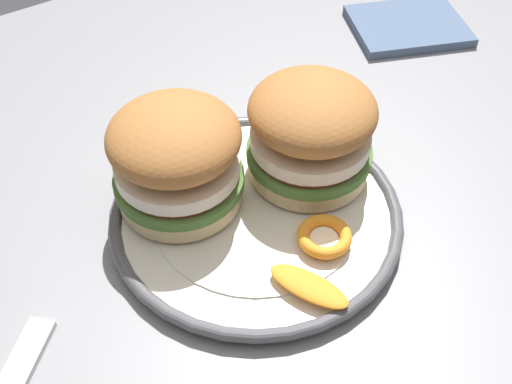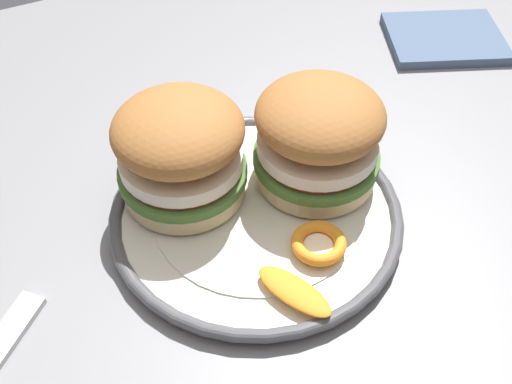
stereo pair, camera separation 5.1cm
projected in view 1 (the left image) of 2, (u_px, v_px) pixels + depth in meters
name	position (u px, v px, depth m)	size (l,w,h in m)	color
dining_table	(204.00, 264.00, 0.67)	(1.36, 0.90, 0.70)	gray
dinner_plate	(256.00, 215.00, 0.59)	(0.27, 0.27, 0.02)	silver
sandwich_half_left	(176.00, 157.00, 0.55)	(0.15, 0.15, 0.10)	beige
sandwich_half_right	(311.00, 130.00, 0.58)	(0.14, 0.14, 0.10)	beige
orange_peel_curled	(324.00, 237.00, 0.55)	(0.07, 0.07, 0.01)	orange
orange_peel_strip_long	(309.00, 286.00, 0.51)	(0.05, 0.08, 0.01)	orange
folded_napkin	(408.00, 26.00, 0.81)	(0.14, 0.11, 0.01)	slate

